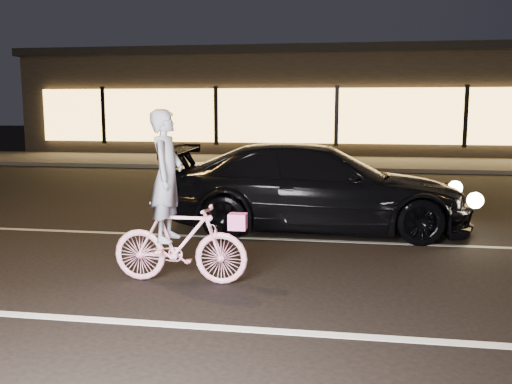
# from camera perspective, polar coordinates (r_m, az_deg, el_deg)

# --- Properties ---
(ground) EXTENTS (90.00, 90.00, 0.00)m
(ground) POSITION_cam_1_polar(r_m,az_deg,el_deg) (6.62, 4.62, -8.90)
(ground) COLOR black
(ground) RESTS_ON ground
(lane_stripe_near) EXTENTS (60.00, 0.12, 0.01)m
(lane_stripe_near) POSITION_cam_1_polar(r_m,az_deg,el_deg) (5.21, 3.21, -13.81)
(lane_stripe_near) COLOR silver
(lane_stripe_near) RESTS_ON ground
(lane_stripe_far) EXTENTS (60.00, 0.10, 0.01)m
(lane_stripe_far) POSITION_cam_1_polar(r_m,az_deg,el_deg) (8.54, 5.75, -4.84)
(lane_stripe_far) COLOR gray
(lane_stripe_far) RESTS_ON ground
(sidewalk) EXTENTS (30.00, 4.00, 0.12)m
(sidewalk) POSITION_cam_1_polar(r_m,az_deg,el_deg) (19.39, 7.83, 2.89)
(sidewalk) COLOR #383533
(sidewalk) RESTS_ON ground
(storefront) EXTENTS (25.40, 8.42, 4.20)m
(storefront) POSITION_cam_1_polar(r_m,az_deg,el_deg) (25.26, 8.32, 8.96)
(storefront) COLOR black
(storefront) RESTS_ON ground
(cyclist) EXTENTS (1.55, 0.53, 1.95)m
(cyclist) POSITION_cam_1_polar(r_m,az_deg,el_deg) (6.45, -7.98, -3.03)
(cyclist) COLOR #FF3E7F
(cyclist) RESTS_ON ground
(sedan) EXTENTS (4.85, 2.16, 1.38)m
(sedan) POSITION_cam_1_polar(r_m,az_deg,el_deg) (9.14, 6.12, 0.44)
(sedan) COLOR black
(sedan) RESTS_ON ground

